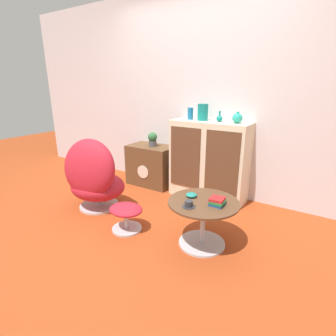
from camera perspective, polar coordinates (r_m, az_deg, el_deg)
name	(u,v)px	position (r m, az deg, el deg)	size (l,w,h in m)	color
ground_plane	(134,231)	(2.78, -7.51, -13.51)	(12.00, 12.00, 0.00)	#9E3D19
wall_back	(200,95)	(3.57, 7.00, 15.53)	(6.40, 0.06, 2.60)	silver
sideboard	(209,161)	(3.39, 8.91, 1.62)	(0.98, 0.39, 1.00)	beige
tv_console	(151,165)	(3.88, -3.61, 0.63)	(0.67, 0.42, 0.58)	brown
egg_chair	(94,178)	(3.17, -15.90, -2.10)	(0.77, 0.72, 0.89)	#B7B7BC
ottoman	(126,213)	(2.73, -9.11, -9.61)	(0.35, 0.30, 0.27)	#B7B7BC
coffee_table	(203,217)	(2.44, 7.60, -10.52)	(0.64, 0.64, 0.44)	#B7B7BC
vase_leftmost	(190,114)	(3.40, 4.89, 11.73)	(0.07, 0.07, 0.15)	#196699
vase_inner_left	(203,112)	(3.32, 7.59, 11.95)	(0.13, 0.13, 0.20)	#147A75
vase_inner_right	(219,118)	(3.24, 11.14, 10.56)	(0.07, 0.07, 0.13)	#147A75
vase_rightmost	(237,118)	(3.17, 14.87, 10.46)	(0.12, 0.12, 0.13)	teal
potted_plant	(153,139)	(3.76, -3.38, 6.33)	(0.13, 0.13, 0.20)	#4C4C51
teacup	(189,204)	(2.26, 4.54, -7.88)	(0.11, 0.11, 0.06)	#2D2D33
book_stack	(217,202)	(2.31, 10.66, -7.18)	(0.13, 0.13, 0.07)	#1E478C
bowl	(191,195)	(2.45, 5.13, -5.85)	(0.10, 0.10, 0.04)	#1E7A70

